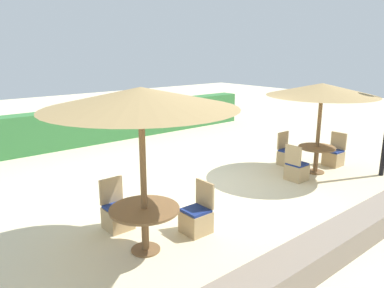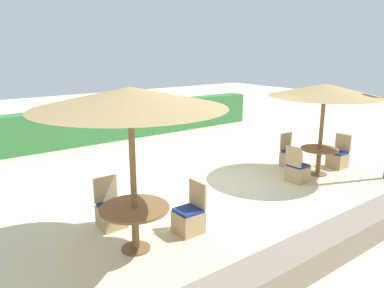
{
  "view_description": "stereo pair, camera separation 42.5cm",
  "coord_description": "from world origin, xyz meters",
  "views": [
    {
      "loc": [
        -5.86,
        -6.38,
        3.23
      ],
      "look_at": [
        0.0,
        0.6,
        0.9
      ],
      "focal_mm": 35.0,
      "sensor_mm": 36.0,
      "label": 1
    },
    {
      "loc": [
        -5.52,
        -6.65,
        3.23
      ],
      "look_at": [
        0.0,
        0.6,
        0.9
      ],
      "focal_mm": 35.0,
      "sensor_mm": 36.0,
      "label": 2
    }
  ],
  "objects": [
    {
      "name": "patio_chair_front_right_north",
      "position": [
        2.81,
        -0.29,
        0.26
      ],
      "size": [
        0.46,
        0.46,
        0.93
      ],
      "rotation": [
        0.0,
        0.0,
        3.14
      ],
      "color": "tan",
      "rests_on": "ground_plane"
    },
    {
      "name": "round_table_front_left",
      "position": [
        -2.88,
        -1.64,
        0.6
      ],
      "size": [
        1.13,
        1.13,
        0.75
      ],
      "color": "brown",
      "rests_on": "ground_plane"
    },
    {
      "name": "patio_chair_front_left_east",
      "position": [
        -1.81,
        -1.69,
        0.26
      ],
      "size": [
        0.46,
        0.46,
        0.93
      ],
      "rotation": [
        0.0,
        0.0,
        1.57
      ],
      "color": "tan",
      "rests_on": "ground_plane"
    },
    {
      "name": "ground_plane",
      "position": [
        0.0,
        0.0,
        0.0
      ],
      "size": [
        40.0,
        40.0,
        0.0
      ],
      "primitive_type": "plane",
      "color": "beige"
    },
    {
      "name": "stone_border",
      "position": [
        0.0,
        -3.72,
        0.22
      ],
      "size": [
        10.0,
        0.56,
        0.45
      ],
      "primitive_type": "cube",
      "color": "gray",
      "rests_on": "ground_plane"
    },
    {
      "name": "parasol_front_right",
      "position": [
        2.82,
        -1.19,
        2.21
      ],
      "size": [
        2.81,
        2.81,
        2.38
      ],
      "color": "brown",
      "rests_on": "ground_plane"
    },
    {
      "name": "parasol_front_left",
      "position": [
        -2.88,
        -1.64,
        2.51
      ],
      "size": [
        2.98,
        2.98,
        2.68
      ],
      "color": "brown",
      "rests_on": "ground_plane"
    },
    {
      "name": "round_table_front_right",
      "position": [
        2.82,
        -1.19,
        0.54
      ],
      "size": [
        0.96,
        0.96,
        0.71
      ],
      "color": "brown",
      "rests_on": "ground_plane"
    },
    {
      "name": "patio_chair_front_right_west",
      "position": [
        1.92,
        -1.21,
        0.26
      ],
      "size": [
        0.46,
        0.46,
        0.93
      ],
      "rotation": [
        0.0,
        0.0,
        -1.57
      ],
      "color": "tan",
      "rests_on": "ground_plane"
    },
    {
      "name": "hedge_row",
      "position": [
        0.0,
        5.67,
        0.62
      ],
      "size": [
        13.0,
        0.7,
        1.25
      ],
      "primitive_type": "cube",
      "color": "#387A3D",
      "rests_on": "ground_plane"
    },
    {
      "name": "patio_chair_front_right_east",
      "position": [
        3.78,
        -1.16,
        0.26
      ],
      "size": [
        0.46,
        0.46,
        0.93
      ],
      "rotation": [
        0.0,
        0.0,
        1.57
      ],
      "color": "tan",
      "rests_on": "ground_plane"
    },
    {
      "name": "patio_chair_front_left_north",
      "position": [
        -2.84,
        -0.64,
        0.26
      ],
      "size": [
        0.46,
        0.46,
        0.93
      ],
      "rotation": [
        0.0,
        0.0,
        3.14
      ],
      "color": "tan",
      "rests_on": "ground_plane"
    }
  ]
}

